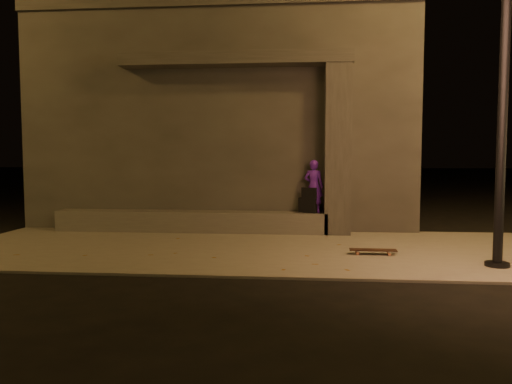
# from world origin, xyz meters

# --- Properties ---
(ground) EXTENTS (120.00, 120.00, 0.00)m
(ground) POSITION_xyz_m (0.00, 0.00, 0.00)
(ground) COLOR black
(ground) RESTS_ON ground
(sidewalk) EXTENTS (11.00, 4.40, 0.04)m
(sidewalk) POSITION_xyz_m (0.00, 2.00, 0.02)
(sidewalk) COLOR slate
(sidewalk) RESTS_ON ground
(building) EXTENTS (9.00, 5.10, 5.22)m
(building) POSITION_xyz_m (-1.00, 6.49, 2.61)
(building) COLOR #373432
(building) RESTS_ON ground
(ledge) EXTENTS (6.00, 0.55, 0.45)m
(ledge) POSITION_xyz_m (-1.50, 3.75, 0.27)
(ledge) COLOR #53514C
(ledge) RESTS_ON sidewalk
(column) EXTENTS (0.55, 0.55, 3.60)m
(column) POSITION_xyz_m (1.70, 3.75, 1.84)
(column) COLOR #373432
(column) RESTS_ON sidewalk
(canopy) EXTENTS (5.00, 0.70, 0.28)m
(canopy) POSITION_xyz_m (-0.50, 3.80, 3.78)
(canopy) COLOR #373432
(canopy) RESTS_ON column
(skateboarder) EXTENTS (0.47, 0.38, 1.14)m
(skateboarder) POSITION_xyz_m (1.20, 3.75, 1.06)
(skateboarder) COLOR #521AAE
(skateboarder) RESTS_ON ledge
(backpack) EXTENTS (0.46, 0.39, 0.55)m
(backpack) POSITION_xyz_m (1.10, 3.75, 0.68)
(backpack) COLOR black
(backpack) RESTS_ON ledge
(skateboard) EXTENTS (0.79, 0.22, 0.09)m
(skateboard) POSITION_xyz_m (2.16, 1.52, 0.11)
(skateboard) COLOR black
(skateboard) RESTS_ON sidewalk
(street_lamp_0) EXTENTS (0.36, 0.36, 6.66)m
(street_lamp_0) POSITION_xyz_m (3.92, 0.78, 3.80)
(street_lamp_0) COLOR black
(street_lamp_0) RESTS_ON ground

